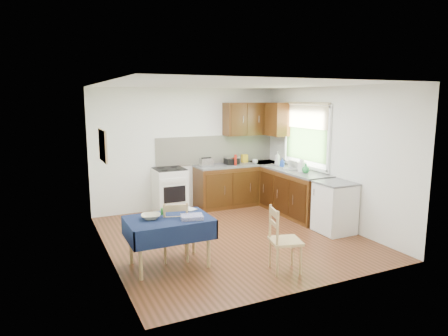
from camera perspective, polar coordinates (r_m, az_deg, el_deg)
name	(u,v)px	position (r m, az deg, el deg)	size (l,w,h in m)	color
floor	(232,236)	(6.79, 1.12, -9.75)	(4.20, 4.20, 0.00)	#4B2A14
ceiling	(232,85)	(6.40, 1.19, 11.83)	(4.00, 4.20, 0.02)	white
wall_back	(188,149)	(8.40, -5.21, 2.77)	(4.00, 0.02, 2.50)	white
wall_front	(312,189)	(4.72, 12.52, -2.95)	(4.00, 0.02, 2.50)	white
wall_left	(105,172)	(5.89, -16.58, -0.62)	(0.02, 4.20, 2.50)	white
wall_right	(330,156)	(7.57, 14.86, 1.71)	(0.02, 4.20, 2.50)	white
base_cabinets	(264,189)	(8.36, 5.67, -2.98)	(1.90, 2.30, 0.86)	#321808
worktop_back	(239,165)	(8.59, 2.11, 0.47)	(1.90, 0.60, 0.04)	slate
worktop_right	(295,171)	(7.96, 10.08, -0.43)	(0.60, 1.70, 0.04)	slate
worktop_corner	(265,163)	(8.91, 5.83, 0.76)	(0.60, 0.60, 0.04)	slate
splashback	(216,149)	(8.63, -1.11, 2.66)	(2.70, 0.02, 0.60)	#F2E8CD
upper_cabinets	(258,119)	(8.72, 4.94, 6.99)	(1.20, 0.85, 0.70)	#321808
stove	(170,191)	(8.09, -7.73, -3.23)	(0.60, 0.61, 0.92)	white
window	(306,131)	(8.06, 11.63, 5.18)	(0.04, 1.48, 1.26)	#355924
fridge	(335,207)	(7.13, 15.55, -5.45)	(0.58, 0.60, 0.89)	white
corkboard	(103,146)	(6.14, -16.90, 3.07)	(0.04, 0.62, 0.47)	tan
dining_table	(169,225)	(5.54, -7.90, -8.12)	(1.13, 0.77, 0.68)	#0D1436
chair_far	(176,229)	(5.74, -6.92, -8.69)	(0.47, 0.47, 0.87)	tan
chair_near	(282,238)	(5.40, 8.33, -9.83)	(0.48, 0.48, 0.88)	tan
toaster	(206,162)	(8.22, -2.55, 0.81)	(0.26, 0.16, 0.20)	#B9B9BE
sandwich_press	(232,161)	(8.53, 1.09, 1.08)	(0.27, 0.24, 0.16)	black
sauce_bottle	(235,160)	(8.37, 1.65, 1.16)	(0.05, 0.05, 0.23)	#B31C0E
yellow_packet	(245,158)	(8.80, 2.95, 1.39)	(0.13, 0.09, 0.17)	gold
dish_rack	(293,168)	(8.04, 9.89, -0.02)	(0.38, 0.29, 0.18)	gray
kettle	(302,166)	(7.78, 11.06, 0.27)	(0.15, 0.15, 0.25)	white
cup	(255,161)	(8.63, 4.47, 0.95)	(0.12, 0.12, 0.10)	silver
soap_bottle_a	(277,159)	(8.41, 7.64, 1.33)	(0.11, 0.11, 0.29)	white
soap_bottle_b	(282,162)	(8.29, 8.32, 0.82)	(0.08, 0.08, 0.18)	blue
soap_bottle_c	(306,168)	(7.66, 11.61, -0.04)	(0.14, 0.14, 0.18)	green
plate_bowl	(151,217)	(5.50, -10.42, -6.83)	(0.26, 0.26, 0.06)	beige
book	(185,210)	(5.83, -5.55, -6.00)	(0.15, 0.20, 0.02)	white
spice_jar	(162,211)	(5.67, -8.82, -6.15)	(0.04, 0.04, 0.09)	#25892F
tea_towel	(192,217)	(5.43, -4.61, -6.99)	(0.29, 0.23, 0.05)	navy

